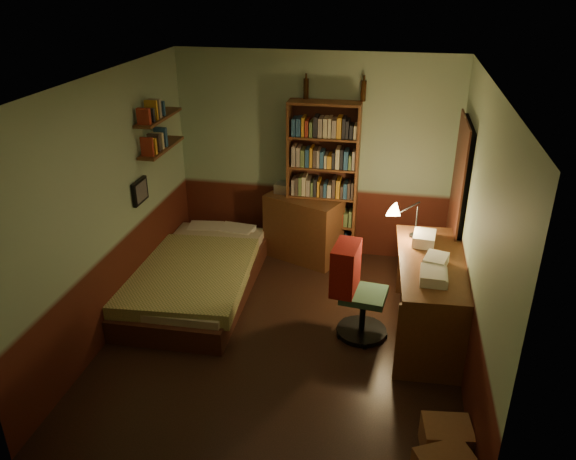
% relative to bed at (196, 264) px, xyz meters
% --- Properties ---
extents(floor, '(3.50, 4.00, 0.02)m').
position_rel_bed_xyz_m(floor, '(1.18, -0.71, -0.35)').
color(floor, black).
rests_on(floor, ground).
extents(ceiling, '(3.50, 4.00, 0.02)m').
position_rel_bed_xyz_m(ceiling, '(1.18, -0.71, 2.27)').
color(ceiling, silver).
rests_on(ceiling, wall_back).
extents(wall_back, '(3.50, 0.02, 2.60)m').
position_rel_bed_xyz_m(wall_back, '(1.18, 1.30, 0.96)').
color(wall_back, gray).
rests_on(wall_back, ground).
extents(wall_left, '(0.02, 4.00, 2.60)m').
position_rel_bed_xyz_m(wall_left, '(-0.58, -0.71, 0.96)').
color(wall_left, gray).
rests_on(wall_left, ground).
extents(wall_right, '(0.02, 4.00, 2.60)m').
position_rel_bed_xyz_m(wall_right, '(2.94, -0.71, 0.96)').
color(wall_right, gray).
rests_on(wall_right, ground).
extents(wall_front, '(3.50, 0.02, 2.60)m').
position_rel_bed_xyz_m(wall_front, '(1.18, -2.72, 0.96)').
color(wall_front, gray).
rests_on(wall_front, ground).
extents(doorway, '(0.06, 0.90, 2.00)m').
position_rel_bed_xyz_m(doorway, '(2.90, 0.59, 0.66)').
color(doorway, black).
rests_on(doorway, ground).
extents(door_trim, '(0.02, 0.98, 2.08)m').
position_rel_bed_xyz_m(door_trim, '(2.86, 0.59, 0.66)').
color(door_trim, '#3B1B12').
rests_on(door_trim, ground).
extents(bed, '(1.28, 2.33, 0.68)m').
position_rel_bed_xyz_m(bed, '(0.00, 0.00, 0.00)').
color(bed, olive).
rests_on(bed, ground).
extents(dresser, '(1.06, 0.80, 0.84)m').
position_rel_bed_xyz_m(dresser, '(1.08, 1.06, 0.08)').
color(dresser, '#583119').
rests_on(dresser, ground).
extents(mini_stereo, '(0.25, 0.21, 0.12)m').
position_rel_bed_xyz_m(mini_stereo, '(0.81, 1.18, 0.56)').
color(mini_stereo, '#B2B2B7').
rests_on(mini_stereo, dresser).
extents(bookshelf, '(0.88, 0.27, 2.04)m').
position_rel_bed_xyz_m(bookshelf, '(1.31, 1.14, 0.68)').
color(bookshelf, '#583119').
rests_on(bookshelf, ground).
extents(bottle_left, '(0.08, 0.08, 0.24)m').
position_rel_bed_xyz_m(bottle_left, '(1.06, 1.25, 1.82)').
color(bottle_left, black).
rests_on(bottle_left, bookshelf).
extents(bottle_right, '(0.06, 0.06, 0.24)m').
position_rel_bed_xyz_m(bottle_right, '(1.74, 1.25, 1.82)').
color(bottle_right, black).
rests_on(bottle_right, bookshelf).
extents(desk, '(0.74, 1.63, 0.86)m').
position_rel_bed_xyz_m(desk, '(2.62, -0.37, 0.09)').
color(desk, '#583119').
rests_on(desk, ground).
extents(paper_stack, '(0.26, 0.32, 0.11)m').
position_rel_bed_xyz_m(paper_stack, '(2.63, -0.48, 0.57)').
color(paper_stack, silver).
rests_on(paper_stack, desk).
extents(desk_lamp, '(0.23, 0.23, 0.65)m').
position_rel_bed_xyz_m(desk_lamp, '(2.44, 0.16, 0.84)').
color(desk_lamp, black).
rests_on(desk_lamp, desk).
extents(office_chair, '(0.47, 0.42, 0.86)m').
position_rel_bed_xyz_m(office_chair, '(1.97, -0.51, 0.09)').
color(office_chair, '#2F513C').
rests_on(office_chair, ground).
extents(red_jacket, '(0.32, 0.47, 0.51)m').
position_rel_bed_xyz_m(red_jacket, '(2.05, -0.58, 0.77)').
color(red_jacket, maroon).
rests_on(red_jacket, office_chair).
extents(wall_shelf_lower, '(0.20, 0.90, 0.03)m').
position_rel_bed_xyz_m(wall_shelf_lower, '(-0.46, 0.39, 1.26)').
color(wall_shelf_lower, '#583119').
rests_on(wall_shelf_lower, wall_left).
extents(wall_shelf_upper, '(0.20, 0.90, 0.03)m').
position_rel_bed_xyz_m(wall_shelf_upper, '(-0.46, 0.39, 1.61)').
color(wall_shelf_upper, '#583119').
rests_on(wall_shelf_upper, wall_left).
extents(framed_picture, '(0.04, 0.32, 0.26)m').
position_rel_bed_xyz_m(framed_picture, '(-0.54, -0.11, 0.91)').
color(framed_picture, black).
rests_on(framed_picture, wall_left).
extents(cardboard_box_b, '(0.41, 0.35, 0.26)m').
position_rel_bed_xyz_m(cardboard_box_b, '(2.74, -1.96, -0.21)').
color(cardboard_box_b, brown).
rests_on(cardboard_box_b, ground).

